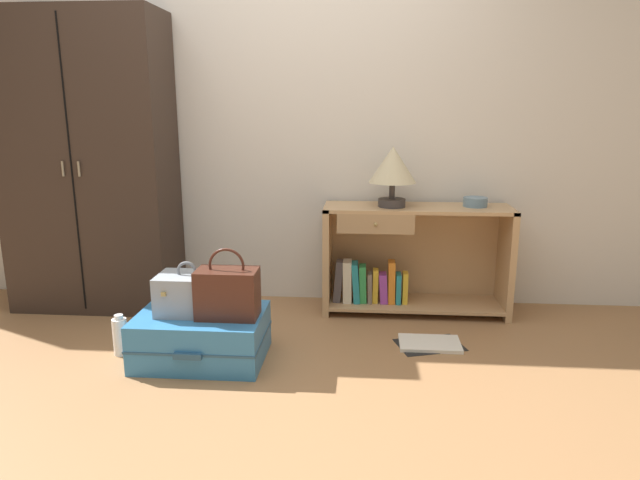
{
  "coord_description": "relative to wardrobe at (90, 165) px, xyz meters",
  "views": [
    {
      "loc": [
        0.54,
        -2.26,
        1.3
      ],
      "look_at": [
        0.29,
        0.88,
        0.55
      ],
      "focal_mm": 31.53,
      "sensor_mm": 36.0,
      "label": 1
    }
  ],
  "objects": [
    {
      "name": "bowl",
      "position": [
        2.45,
        0.06,
        -0.22
      ],
      "size": [
        0.15,
        0.15,
        0.06
      ],
      "primitive_type": "cylinder",
      "color": "slate",
      "rests_on": "bookshelf"
    },
    {
      "name": "bookshelf",
      "position": [
        2.03,
        0.05,
        -0.6
      ],
      "size": [
        1.17,
        0.38,
        0.69
      ],
      "color": "tan",
      "rests_on": "ground_plane"
    },
    {
      "name": "open_book_on_floor",
      "position": [
        2.14,
        -0.51,
        -0.93
      ],
      "size": [
        0.41,
        0.33,
        0.02
      ],
      "color": "white",
      "rests_on": "ground_plane"
    },
    {
      "name": "train_case",
      "position": [
        0.85,
        -0.77,
        -0.58
      ],
      "size": [
        0.31,
        0.25,
        0.28
      ],
      "color": "#8E99A3",
      "rests_on": "suitcase_large"
    },
    {
      "name": "bottle",
      "position": [
        0.46,
        -0.76,
        -0.83
      ],
      "size": [
        0.08,
        0.08,
        0.22
      ],
      "color": "white",
      "rests_on": "ground_plane"
    },
    {
      "name": "table_lamp",
      "position": [
        1.93,
        0.01,
        -0.0
      ],
      "size": [
        0.29,
        0.29,
        0.37
      ],
      "color": "#3D3838",
      "rests_on": "bookshelf"
    },
    {
      "name": "handbag",
      "position": [
        1.07,
        -0.81,
        -0.55
      ],
      "size": [
        0.31,
        0.18,
        0.36
      ],
      "color": "#472319",
      "rests_on": "suitcase_large"
    },
    {
      "name": "ground_plane",
      "position": [
        1.22,
        -1.2,
        -0.94
      ],
      "size": [
        9.0,
        9.0,
        0.0
      ],
      "primitive_type": "plane",
      "color": "#9E7047"
    },
    {
      "name": "suitcase_large",
      "position": [
        0.92,
        -0.78,
        -0.81
      ],
      "size": [
        0.66,
        0.5,
        0.26
      ],
      "color": "teal",
      "rests_on": "ground_plane"
    },
    {
      "name": "wardrobe",
      "position": [
        0.0,
        0.0,
        0.0
      ],
      "size": [
        1.03,
        0.47,
        1.88
      ],
      "color": "#33261E",
      "rests_on": "ground_plane"
    },
    {
      "name": "back_wall",
      "position": [
        1.22,
        0.3,
        0.36
      ],
      "size": [
        6.4,
        0.1,
        2.6
      ],
      "primitive_type": "cube",
      "color": "silver",
      "rests_on": "ground_plane"
    }
  ]
}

